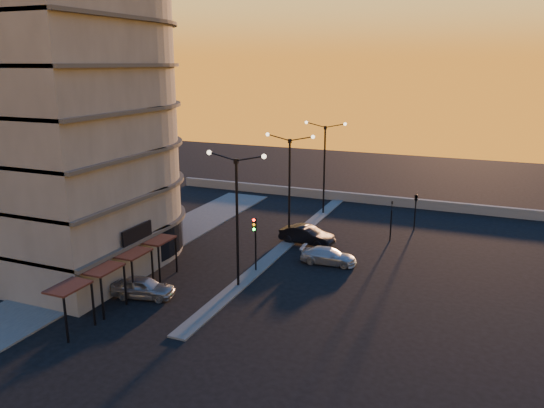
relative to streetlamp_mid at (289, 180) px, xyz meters
The scene contains 14 objects.
ground 11.46m from the streetlamp_mid, 90.00° to the right, with size 120.00×120.00×0.00m, color black.
sidewalk_west 13.30m from the streetlamp_mid, 150.26° to the right, with size 5.00×40.00×0.12m, color #484846.
median 5.53m from the streetlamp_mid, 90.00° to the left, with size 1.20×36.00×0.12m, color #484846.
parapet 16.91m from the streetlamp_mid, 82.87° to the left, with size 44.00×0.50×1.00m, color #67645E.
building 18.31m from the streetlamp_mid, 144.54° to the right, with size 14.35×17.08×25.00m.
streetlamp_near 10.00m from the streetlamp_mid, 90.00° to the right, with size 4.32×0.32×9.51m.
streetlamp_mid is the anchor object (origin of this frame).
streetlamp_far 10.00m from the streetlamp_mid, 90.00° to the left, with size 4.32×0.32×9.51m.
traffic_light_main 7.62m from the streetlamp_mid, 90.00° to the right, with size 0.28×0.44×4.25m.
signal_east_a 9.67m from the streetlamp_mid, 26.57° to the left, with size 0.13×0.16×3.60m.
signal_east_b 12.67m from the streetlamp_mid, 40.10° to the left, with size 0.42×1.99×3.60m.
car_hatchback 15.68m from the streetlamp_mid, 109.92° to the right, with size 1.69×4.19×1.43m, color gray.
car_sedan 5.05m from the streetlamp_mid, 14.93° to the left, with size 1.66×4.76×1.57m, color black.
car_wagon 7.53m from the streetlamp_mid, 36.36° to the right, with size 1.77×4.34×1.26m, color #B2B6BA.
Camera 1 is at (15.37, -30.83, 15.18)m, focal length 35.00 mm.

